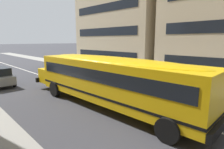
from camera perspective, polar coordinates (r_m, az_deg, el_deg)
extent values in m
plane|color=#38383D|center=(10.96, 12.49, -10.97)|extent=(400.00, 400.00, 0.00)
cube|color=gray|center=(17.55, 26.38, -3.63)|extent=(120.00, 3.00, 0.01)
cube|color=silver|center=(10.96, 12.49, -10.96)|extent=(110.00, 0.16, 0.01)
cube|color=yellow|center=(10.90, -0.27, -1.62)|extent=(11.60, 2.94, 2.31)
cube|color=yellow|center=(16.26, -17.08, -0.09)|extent=(1.74, 2.25, 1.15)
cube|color=black|center=(17.06, -18.36, -1.00)|extent=(0.28, 2.63, 0.38)
cube|color=black|center=(8.42, 30.33, -13.79)|extent=(0.28, 2.63, 0.38)
cube|color=black|center=(10.82, -0.28, 0.53)|extent=(10.91, 2.96, 0.67)
cube|color=black|center=(11.07, -0.27, -5.06)|extent=(11.62, 2.97, 0.13)
ellipsoid|color=yellow|center=(10.72, -0.28, 4.42)|extent=(11.13, 2.72, 0.38)
cylinder|color=red|center=(14.60, -6.46, 0.98)|extent=(0.47, 0.47, 0.03)
cylinder|color=black|center=(13.86, -17.26, -4.34)|extent=(1.06, 0.32, 1.05)
cylinder|color=black|center=(15.23, -8.58, -2.66)|extent=(1.06, 0.32, 1.05)
cylinder|color=black|center=(7.81, 16.78, -16.18)|extent=(1.06, 0.32, 1.05)
cylinder|color=black|center=(10.04, 23.89, -10.52)|extent=(1.06, 0.32, 1.05)
cube|color=#236038|center=(27.48, -14.90, 3.27)|extent=(3.95, 1.83, 0.70)
cube|color=black|center=(27.54, -15.13, 4.68)|extent=(2.25, 1.63, 0.64)
cylinder|color=black|center=(26.89, -11.88, 2.49)|extent=(0.61, 0.20, 0.60)
cylinder|color=black|center=(25.99, -14.98, 2.08)|extent=(0.61, 0.20, 0.60)
cylinder|color=black|center=(29.06, -14.77, 2.96)|extent=(0.61, 0.20, 0.60)
cylinder|color=black|center=(28.23, -17.72, 2.59)|extent=(0.61, 0.20, 0.60)
cylinder|color=black|center=(20.50, -30.26, -1.22)|extent=(0.61, 0.20, 0.60)
cylinder|color=black|center=(18.05, -27.95, -2.44)|extent=(0.61, 0.20, 0.60)
cube|color=silver|center=(21.85, -4.97, 1.78)|extent=(3.99, 1.91, 0.70)
cube|color=black|center=(21.87, -5.27, 3.55)|extent=(2.28, 1.68, 0.64)
cylinder|color=black|center=(21.57, -0.96, 0.76)|extent=(0.61, 0.21, 0.60)
cylinder|color=black|center=(20.40, -4.27, 0.16)|extent=(0.61, 0.21, 0.60)
cylinder|color=black|center=(23.42, -5.56, 1.50)|extent=(0.61, 0.21, 0.60)
cylinder|color=black|center=(22.34, -8.82, 0.98)|extent=(0.61, 0.21, 0.60)
cube|color=#C6B28E|center=(31.71, 6.73, 20.73)|extent=(14.12, 12.77, 19.20)
cube|color=black|center=(26.67, -2.43, 6.15)|extent=(11.86, 0.04, 1.10)
cube|color=black|center=(26.61, -2.49, 13.03)|extent=(11.86, 0.04, 1.10)
cube|color=black|center=(26.94, -2.55, 19.85)|extent=(11.86, 0.04, 1.10)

